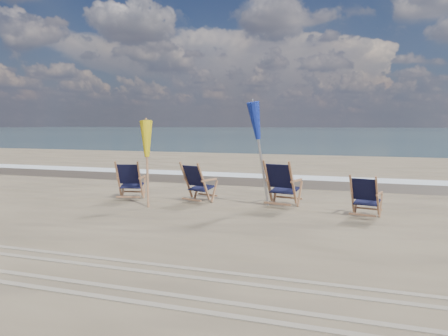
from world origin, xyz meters
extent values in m
plane|color=#345157|center=(0.00, 128.00, 0.00)|extent=(400.00, 400.00, 0.00)
cube|color=silver|center=(0.00, 8.30, 0.00)|extent=(200.00, 1.40, 0.01)
cube|color=#42362A|center=(0.00, 6.80, 0.00)|extent=(200.00, 2.60, 0.00)
cylinder|color=#A8714B|center=(-1.71, 1.64, 1.00)|extent=(0.06, 0.06, 2.01)
cone|color=gold|center=(-1.71, 1.64, 1.53)|extent=(0.30, 0.30, 0.85)
cylinder|color=#A5A5AD|center=(0.84, 2.40, 1.22)|extent=(0.06, 0.06, 2.44)
cone|color=navy|center=(0.84, 2.40, 1.96)|extent=(0.30, 0.30, 0.85)
camera|label=1|loc=(3.28, -7.39, 1.92)|focal=35.00mm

